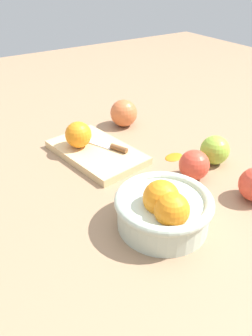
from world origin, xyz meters
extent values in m
plane|color=#997556|center=(0.00, 0.00, 0.00)|extent=(2.40, 2.40, 0.00)
cylinder|color=beige|center=(-0.19, 0.10, 0.03)|extent=(0.17, 0.17, 0.06)
torus|color=beige|center=(-0.19, 0.10, 0.06)|extent=(0.18, 0.18, 0.02)
sphere|color=orange|center=(-0.23, 0.12, 0.07)|extent=(0.06, 0.06, 0.06)
sphere|color=orange|center=(-0.19, 0.11, 0.07)|extent=(0.07, 0.07, 0.07)
cube|color=#DBB77F|center=(0.10, 0.08, 0.01)|extent=(0.27, 0.18, 0.02)
sphere|color=orange|center=(0.14, 0.11, 0.05)|extent=(0.07, 0.07, 0.07)
cube|color=silver|center=(0.14, 0.07, 0.02)|extent=(0.11, 0.06, 0.00)
cylinder|color=brown|center=(0.07, 0.04, 0.03)|extent=(0.05, 0.03, 0.01)
sphere|color=#8EB738|center=(-0.08, -0.14, 0.03)|extent=(0.07, 0.07, 0.07)
sphere|color=#D6422D|center=(-0.10, -0.06, 0.03)|extent=(0.07, 0.07, 0.07)
sphere|color=#CC6638|center=(0.22, -0.07, 0.04)|extent=(0.08, 0.08, 0.08)
ellipsoid|color=orange|center=(-0.01, -0.08, 0.00)|extent=(0.04, 0.06, 0.01)
camera|label=1|loc=(-0.55, 0.42, 0.43)|focal=36.15mm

